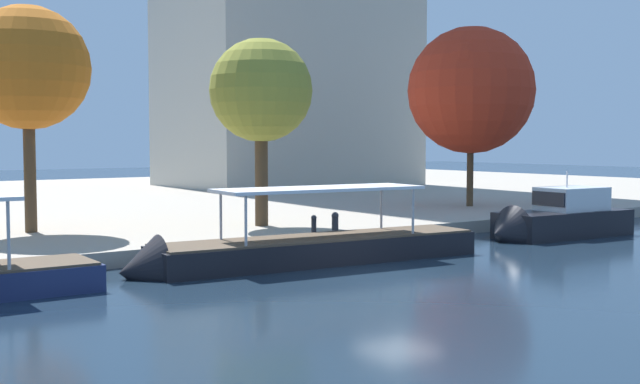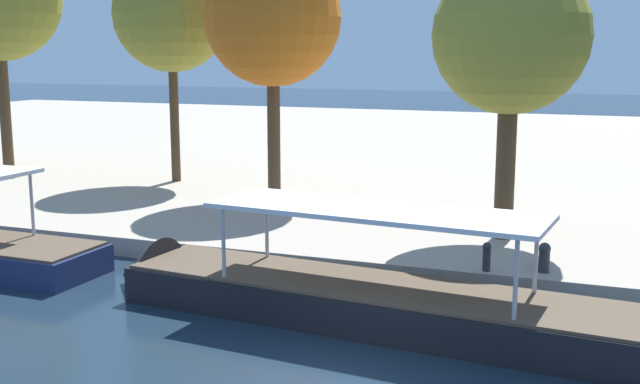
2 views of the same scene
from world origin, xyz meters
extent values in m
plane|color=#192838|center=(0.00, 0.00, 0.00)|extent=(220.00, 220.00, 0.00)
cube|color=#A39989|center=(0.00, 35.00, 0.31)|extent=(120.00, 55.00, 0.63)
cylinder|color=#B2B2B7|center=(-11.63, 3.77, 1.91)|extent=(0.10, 0.10, 2.00)
cube|color=black|center=(-0.08, 4.38, 0.25)|extent=(13.33, 3.88, 1.35)
cone|color=black|center=(-7.12, 5.02, 0.25)|extent=(1.61, 2.54, 2.43)
cube|color=brown|center=(-0.08, 4.38, 0.96)|extent=(13.05, 3.72, 0.08)
cylinder|color=#B2B2B7|center=(-3.78, 3.64, 1.88)|extent=(0.10, 0.10, 1.76)
cylinder|color=#B2B2B7|center=(-3.58, 5.78, 1.88)|extent=(0.10, 0.10, 1.76)
cylinder|color=#B2B2B7|center=(3.42, 2.98, 1.88)|extent=(0.10, 0.10, 1.76)
cylinder|color=#B2B2B7|center=(3.62, 5.13, 1.88)|extent=(0.10, 0.10, 1.76)
cube|color=silver|center=(-0.08, 4.38, 2.82)|extent=(8.34, 3.21, 0.12)
cube|color=black|center=(14.26, 4.06, 0.42)|extent=(7.31, 3.11, 1.68)
cone|color=black|center=(10.29, 4.32, 0.42)|extent=(1.36, 2.59, 2.51)
cube|color=silver|center=(14.79, 4.02, 1.82)|extent=(3.35, 2.32, 1.13)
cube|color=black|center=(13.54, 4.10, 1.88)|extent=(0.99, 2.04, 0.68)
cylinder|color=silver|center=(14.44, 4.04, 2.79)|extent=(0.08, 0.08, 0.81)
cylinder|color=#2D2D33|center=(2.07, 7.81, 0.94)|extent=(0.22, 0.22, 0.63)
sphere|color=#2D2D33|center=(2.07, 7.81, 1.32)|extent=(0.24, 0.24, 0.24)
cylinder|color=#2D2D33|center=(3.55, 8.25, 0.92)|extent=(0.30, 0.30, 0.58)
sphere|color=#2D2D33|center=(3.55, 8.25, 1.29)|extent=(0.33, 0.33, 0.33)
cylinder|color=#4C3823|center=(-7.71, 15.49, 3.21)|extent=(0.52, 0.52, 5.16)
sphere|color=#BC6019|center=(-7.71, 15.49, 7.82)|extent=(5.39, 5.39, 5.39)
sphere|color=#BC6019|center=(-7.55, 15.03, 8.01)|extent=(3.56, 3.56, 3.56)
sphere|color=#BC6019|center=(-7.49, 16.74, 8.28)|extent=(2.80, 2.80, 2.80)
cylinder|color=#4C3823|center=(18.23, 13.99, 2.73)|extent=(0.41, 0.41, 4.19)
sphere|color=#B22D19|center=(18.23, 13.99, 7.72)|extent=(7.73, 7.73, 7.73)
sphere|color=#B22D19|center=(17.64, 13.62, 8.97)|extent=(3.75, 3.75, 3.75)
sphere|color=#B22D19|center=(16.96, 13.11, 8.74)|extent=(4.09, 4.09, 4.09)
cylinder|color=#4C3823|center=(1.93, 11.89, 2.91)|extent=(0.62, 0.62, 4.56)
sphere|color=olive|center=(1.93, 11.89, 7.01)|extent=(4.85, 4.85, 4.85)
sphere|color=olive|center=(1.61, 12.49, 6.45)|extent=(2.45, 2.45, 2.45)
sphere|color=olive|center=(1.84, 12.50, 7.00)|extent=(3.11, 3.11, 3.11)
camera|label=1|loc=(-17.60, -19.92, 4.64)|focal=44.39mm
camera|label=2|loc=(5.26, -13.34, 6.63)|focal=44.41mm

